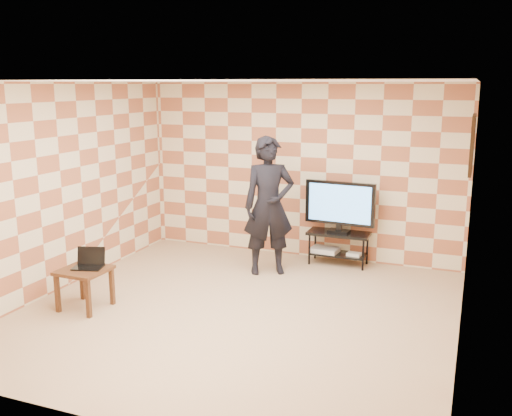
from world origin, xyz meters
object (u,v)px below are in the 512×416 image
Objects in this scene: tv_stand at (339,241)px; tv at (340,204)px; side_table at (84,276)px; person at (269,206)px.

tv is at bearing -85.47° from tv_stand.
tv is 1.93× the size of side_table.
side_table is at bearing -156.78° from person.
tv_stand is 1.68× the size of side_table.
person is at bearing -139.03° from tv.
tv_stand is at bearing 12.06° from person.
side_table is (-2.46, -2.82, 0.05)m from tv_stand.
side_table is at bearing -131.09° from tv_stand.
side_table is at bearing -131.12° from tv.
person is (1.61, 2.08, 0.57)m from side_table.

